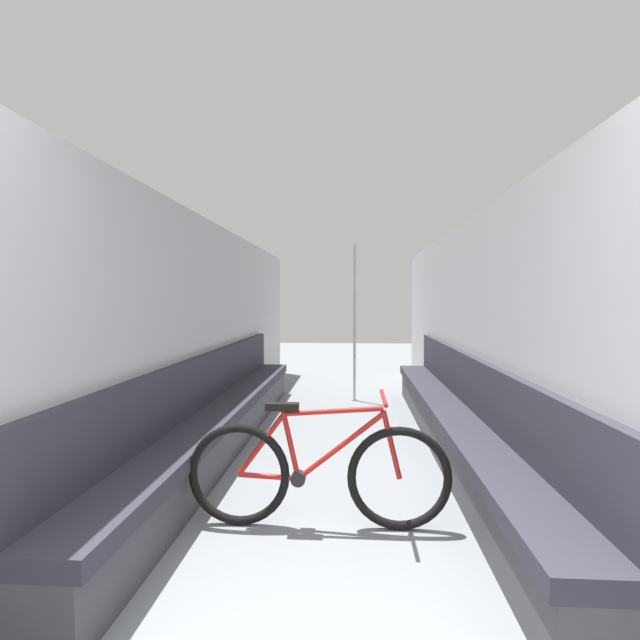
{
  "coord_description": "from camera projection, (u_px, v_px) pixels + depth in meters",
  "views": [
    {
      "loc": [
        0.16,
        -0.89,
        1.38
      ],
      "look_at": [
        -0.08,
        2.63,
        1.24
      ],
      "focal_mm": 28.0,
      "sensor_mm": 36.0,
      "label": 1
    }
  ],
  "objects": [
    {
      "name": "wall_left",
      "position": [
        190.0,
        334.0,
        4.42
      ],
      "size": [
        0.1,
        10.07,
        2.15
      ],
      "primitive_type": "cube",
      "color": "#B2B2B7",
      "rests_on": "ground"
    },
    {
      "name": "wall_right",
      "position": [
        487.0,
        335.0,
        4.24
      ],
      "size": [
        0.1,
        10.07,
        2.15
      ],
      "primitive_type": "cube",
      "color": "#B2B2B7",
      "rests_on": "ground"
    },
    {
      "name": "bench_seat_row_left",
      "position": [
        221.0,
        417.0,
        4.6
      ],
      "size": [
        0.41,
        5.54,
        0.88
      ],
      "color": "#3D3D42",
      "rests_on": "ground"
    },
    {
      "name": "bench_seat_row_right",
      "position": [
        455.0,
        421.0,
        4.46
      ],
      "size": [
        0.41,
        5.54,
        0.88
      ],
      "color": "#3D3D42",
      "rests_on": "ground"
    },
    {
      "name": "bicycle",
      "position": [
        318.0,
        473.0,
        3.01
      ],
      "size": [
        1.6,
        0.46,
        0.81
      ],
      "rotation": [
        0.0,
        0.0,
        -0.02
      ],
      "color": "black",
      "rests_on": "ground"
    },
    {
      "name": "grab_pole_near",
      "position": [
        355.0,
        325.0,
        6.79
      ],
      "size": [
        0.08,
        0.08,
        2.13
      ],
      "color": "gray",
      "rests_on": "ground"
    }
  ]
}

